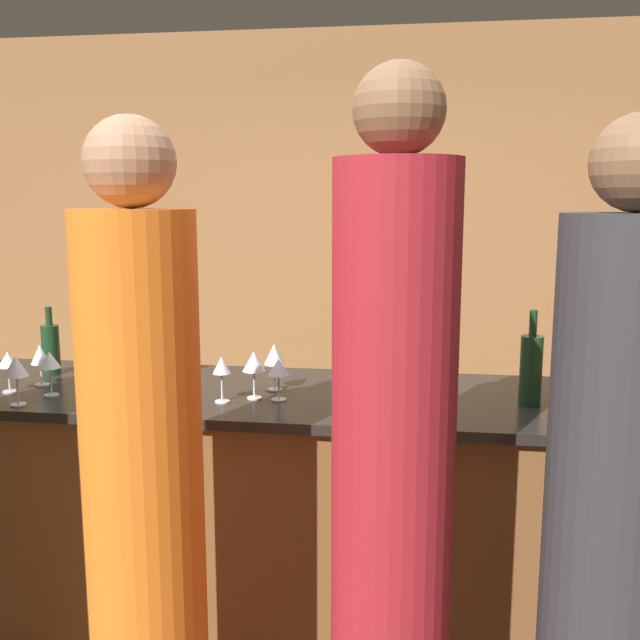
{
  "coord_description": "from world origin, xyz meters",
  "views": [
    {
      "loc": [
        0.5,
        -2.46,
        1.7
      ],
      "look_at": [
        0.13,
        0.1,
        1.26
      ],
      "focal_mm": 40.0,
      "sensor_mm": 36.0,
      "label": 1
    }
  ],
  "objects_px": {
    "guest_1": "(392,497)",
    "wine_bottle_2": "(51,348)",
    "bartender": "(381,380)",
    "guest_3": "(145,510)",
    "guest_2": "(613,547)",
    "wine_bottle_1": "(531,369)",
    "wine_bottle_0": "(177,344)"
  },
  "relations": [
    {
      "from": "guest_2",
      "to": "bartender",
      "type": "bearing_deg",
      "value": 112.22
    },
    {
      "from": "bartender",
      "to": "guest_2",
      "type": "relative_size",
      "value": 0.98
    },
    {
      "from": "wine_bottle_0",
      "to": "wine_bottle_2",
      "type": "relative_size",
      "value": 1.12
    },
    {
      "from": "guest_1",
      "to": "wine_bottle_2",
      "type": "xyz_separation_m",
      "value": [
        -1.4,
        0.88,
        0.16
      ]
    },
    {
      "from": "wine_bottle_1",
      "to": "wine_bottle_2",
      "type": "height_order",
      "value": "wine_bottle_1"
    },
    {
      "from": "guest_1",
      "to": "wine_bottle_1",
      "type": "distance_m",
      "value": 0.84
    },
    {
      "from": "guest_1",
      "to": "bartender",
      "type": "bearing_deg",
      "value": 94.41
    },
    {
      "from": "wine_bottle_2",
      "to": "guest_2",
      "type": "bearing_deg",
      "value": -25.91
    },
    {
      "from": "bartender",
      "to": "wine_bottle_0",
      "type": "bearing_deg",
      "value": 34.21
    },
    {
      "from": "guest_3",
      "to": "guest_2",
      "type": "bearing_deg",
      "value": -0.24
    },
    {
      "from": "bartender",
      "to": "wine_bottle_1",
      "type": "bearing_deg",
      "value": 123.93
    },
    {
      "from": "bartender",
      "to": "guest_1",
      "type": "distance_m",
      "value": 1.52
    },
    {
      "from": "guest_3",
      "to": "wine_bottle_2",
      "type": "height_order",
      "value": "guest_3"
    },
    {
      "from": "wine_bottle_0",
      "to": "wine_bottle_2",
      "type": "height_order",
      "value": "wine_bottle_0"
    },
    {
      "from": "guest_1",
      "to": "wine_bottle_1",
      "type": "relative_size",
      "value": 6.17
    },
    {
      "from": "wine_bottle_1",
      "to": "bartender",
      "type": "bearing_deg",
      "value": 123.93
    },
    {
      "from": "guest_2",
      "to": "wine_bottle_0",
      "type": "relative_size",
      "value": 6.2
    },
    {
      "from": "guest_1",
      "to": "wine_bottle_2",
      "type": "height_order",
      "value": "guest_1"
    },
    {
      "from": "guest_1",
      "to": "wine_bottle_1",
      "type": "xyz_separation_m",
      "value": [
        0.43,
        0.7,
        0.18
      ]
    },
    {
      "from": "bartender",
      "to": "guest_1",
      "type": "relative_size",
      "value": 0.92
    },
    {
      "from": "bartender",
      "to": "guest_2",
      "type": "distance_m",
      "value": 1.69
    },
    {
      "from": "guest_1",
      "to": "guest_3",
      "type": "bearing_deg",
      "value": -175.7
    },
    {
      "from": "wine_bottle_0",
      "to": "bartender",
      "type": "bearing_deg",
      "value": 34.21
    },
    {
      "from": "wine_bottle_1",
      "to": "wine_bottle_2",
      "type": "distance_m",
      "value": 1.84
    },
    {
      "from": "guest_2",
      "to": "wine_bottle_1",
      "type": "distance_m",
      "value": 0.8
    },
    {
      "from": "bartender",
      "to": "guest_2",
      "type": "bearing_deg",
      "value": 112.22
    },
    {
      "from": "guest_2",
      "to": "wine_bottle_2",
      "type": "relative_size",
      "value": 6.94
    },
    {
      "from": "wine_bottle_0",
      "to": "wine_bottle_1",
      "type": "relative_size",
      "value": 0.93
    },
    {
      "from": "wine_bottle_0",
      "to": "wine_bottle_2",
      "type": "distance_m",
      "value": 0.5
    },
    {
      "from": "guest_2",
      "to": "wine_bottle_2",
      "type": "height_order",
      "value": "guest_2"
    },
    {
      "from": "guest_3",
      "to": "bartender",
      "type": "bearing_deg",
      "value": 71.51
    },
    {
      "from": "wine_bottle_0",
      "to": "wine_bottle_1",
      "type": "bearing_deg",
      "value": -11.78
    }
  ]
}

